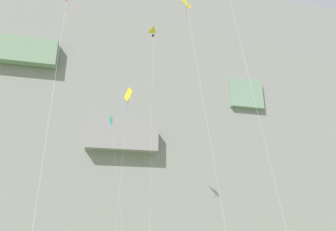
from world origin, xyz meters
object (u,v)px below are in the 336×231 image
object	(u,v)px
kite_diamond_upper_mid	(112,128)
kite_delta_high_left	(155,40)
kite_diamond_near_cliff	(128,98)
kite_diamond_low_center	(188,13)
kite_diamond_high_right	(65,8)

from	to	relation	value
kite_diamond_upper_mid	kite_delta_high_left	distance (m)	17.76
kite_diamond_upper_mid	kite_diamond_near_cliff	bearing A→B (deg)	-11.22
kite_diamond_upper_mid	kite_diamond_low_center	bearing A→B (deg)	-65.76
kite_diamond_near_cliff	kite_diamond_low_center	bearing A→B (deg)	-72.08
kite_diamond_low_center	kite_delta_high_left	size ratio (longest dim) A/B	0.84
kite_diamond_near_cliff	kite_diamond_high_right	size ratio (longest dim) A/B	1.14
kite_diamond_near_cliff	kite_delta_high_left	xyz separation A→B (m)	(4.39, 1.61, 11.76)
kite_delta_high_left	kite_diamond_near_cliff	bearing A→B (deg)	-159.92
kite_diamond_high_right	kite_diamond_upper_mid	bearing A→B (deg)	78.21
kite_diamond_upper_mid	kite_delta_high_left	world-z (taller)	kite_delta_high_left
kite_diamond_near_cliff	kite_delta_high_left	distance (m)	12.66
kite_diamond_upper_mid	kite_delta_high_left	xyz separation A→B (m)	(6.50, 1.19, 16.48)
kite_diamond_low_center	kite_delta_high_left	xyz separation A→B (m)	(-0.51, 16.76, 6.82)
kite_diamond_high_right	kite_delta_high_left	bearing A→B (deg)	65.61
kite_diamond_low_center	kite_diamond_upper_mid	xyz separation A→B (m)	(-7.01, 15.57, -9.67)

